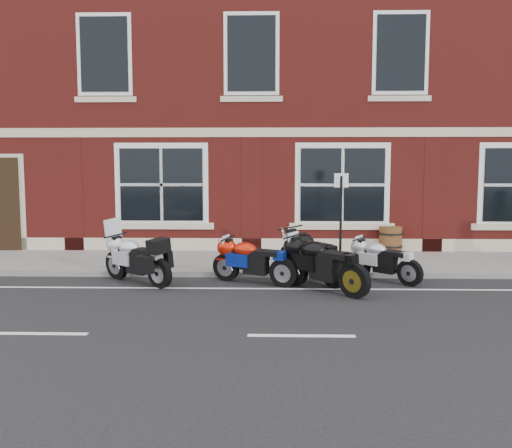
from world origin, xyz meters
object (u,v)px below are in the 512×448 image
at_px(moto_sport_red, 253,260).
at_px(parking_sign, 341,215).
at_px(moto_sport_silver, 383,259).
at_px(moto_touring_silver, 136,257).
at_px(moto_naked_black, 311,254).
at_px(moto_sport_black, 322,263).
at_px(barrel_planter, 390,240).

relative_size(moto_sport_red, parking_sign, 0.83).
bearing_deg(moto_sport_silver, moto_sport_red, 141.05).
bearing_deg(moto_touring_silver, moto_naked_black, -46.45).
height_order(moto_touring_silver, moto_sport_silver, moto_touring_silver).
height_order(moto_sport_red, moto_naked_black, moto_naked_black).
xyz_separation_m(moto_naked_black, parking_sign, (0.70, 0.51, 0.80)).
relative_size(moto_sport_black, moto_sport_silver, 1.19).
height_order(moto_touring_silver, parking_sign, parking_sign).
xyz_separation_m(moto_sport_red, moto_sport_silver, (2.81, 0.31, -0.03)).
height_order(moto_touring_silver, moto_sport_red, moto_touring_silver).
distance_m(moto_touring_silver, moto_sport_red, 2.50).
distance_m(moto_touring_silver, moto_sport_silver, 5.32).
bearing_deg(moto_naked_black, barrel_planter, 22.29).
bearing_deg(moto_touring_silver, moto_sport_red, -51.41).
bearing_deg(moto_sport_silver, parking_sign, 103.43).
xyz_separation_m(moto_touring_silver, moto_sport_silver, (5.31, 0.32, -0.07)).
xyz_separation_m(barrel_planter, parking_sign, (-1.70, -2.75, 0.92)).
relative_size(moto_sport_silver, parking_sign, 0.64).
relative_size(moto_sport_red, barrel_planter, 2.56).
distance_m(moto_sport_black, moto_naked_black, 1.03).
bearing_deg(moto_sport_silver, barrel_planter, 30.27).
height_order(moto_sport_black, barrel_planter, moto_sport_black).
bearing_deg(moto_naked_black, moto_sport_red, 163.38).
xyz_separation_m(moto_sport_silver, barrel_planter, (0.84, 3.27, -0.00)).
height_order(moto_touring_silver, moto_sport_black, moto_touring_silver).
xyz_separation_m(moto_sport_red, parking_sign, (1.95, 0.84, 0.88)).
xyz_separation_m(moto_touring_silver, moto_sport_red, (2.50, 0.01, -0.04)).
bearing_deg(parking_sign, moto_sport_silver, -22.94).
height_order(moto_sport_black, moto_sport_silver, moto_sport_black).
height_order(moto_sport_red, moto_sport_black, moto_sport_black).
bearing_deg(barrel_planter, moto_sport_silver, -104.40).
distance_m(moto_touring_silver, moto_naked_black, 3.76).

